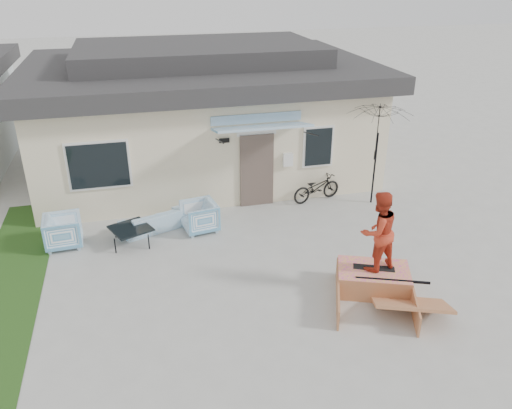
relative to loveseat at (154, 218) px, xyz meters
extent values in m
plane|color=#A6A6A0|center=(1.97, -3.65, -0.33)|extent=(90.00, 90.00, 0.00)
cube|color=#1E4115|center=(-3.23, -1.65, -0.33)|extent=(1.40, 8.00, 0.01)
cube|color=beige|center=(1.97, 4.35, 1.17)|extent=(10.00, 7.00, 3.00)
cube|color=#2B2A2C|center=(1.97, 4.35, 2.92)|extent=(10.80, 7.80, 0.50)
cube|color=#2B2A2C|center=(1.97, 4.35, 3.47)|extent=(7.50, 4.50, 0.60)
cube|color=brown|center=(2.97, 0.81, 0.72)|extent=(0.95, 0.08, 2.10)
cube|color=white|center=(-1.23, 0.82, 1.27)|extent=(1.60, 0.06, 1.30)
cube|color=white|center=(4.77, 0.82, 1.27)|extent=(0.90, 0.06, 1.20)
cube|color=#4A8FBD|center=(2.97, 0.30, 2.12)|extent=(2.50, 1.09, 0.29)
imported|color=#4A8FBD|center=(0.00, 0.00, 0.00)|extent=(1.78, 1.05, 0.67)
imported|color=#4A8FBD|center=(-2.19, -0.32, 0.11)|extent=(0.86, 0.91, 0.88)
imported|color=#4A8FBD|center=(1.15, -0.34, 0.10)|extent=(0.91, 0.96, 0.87)
cube|color=black|center=(-0.59, -0.61, -0.12)|extent=(1.16, 1.16, 0.44)
imported|color=black|center=(4.73, 0.66, 0.16)|extent=(1.63, 0.89, 0.99)
cylinder|color=black|center=(6.23, 0.13, 0.72)|extent=(0.05, 0.05, 2.10)
imported|color=black|center=(6.23, 0.13, 1.42)|extent=(1.77, 1.63, 0.90)
cube|color=black|center=(4.32, -3.86, 0.19)|extent=(0.87, 0.54, 0.05)
imported|color=#BD361F|center=(4.32, -3.86, 1.08)|extent=(0.97, 0.83, 1.73)
camera|label=1|loc=(-0.33, -12.06, 5.96)|focal=35.71mm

